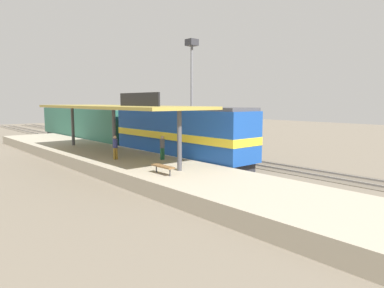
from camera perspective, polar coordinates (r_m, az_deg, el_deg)
ground_plane at (r=31.13m, az=-1.84°, el=-2.23°), size 120.00×120.00×0.00m
track_near at (r=29.92m, az=-4.81°, el=-2.57°), size 3.20×110.00×0.16m
track_far at (r=32.80m, az=1.69°, el=-1.70°), size 3.20×110.00×0.16m
platform at (r=27.43m, az=-12.61°, el=-2.70°), size 6.00×44.00×0.90m
station_canopy at (r=26.97m, az=-12.75°, el=5.85°), size 5.20×18.00×4.70m
platform_bench at (r=19.65m, az=-4.82°, el=-3.74°), size 0.44×1.70×0.50m
locomotive at (r=27.86m, az=-2.17°, el=1.68°), size 2.93×14.43×4.44m
passenger_carriage_single at (r=43.35m, az=-17.26°, el=3.16°), size 2.90×20.00×4.24m
freight_car at (r=39.94m, az=-7.44°, el=2.61°), size 2.80×12.00×3.54m
light_mast at (r=38.58m, az=-0.03°, el=12.07°), size 1.10×1.10×11.70m
person_waiting at (r=24.51m, az=-4.93°, el=-0.39°), size 0.34×0.34×1.71m
person_walking at (r=25.11m, az=-12.55°, el=-0.35°), size 0.34×0.34×1.71m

